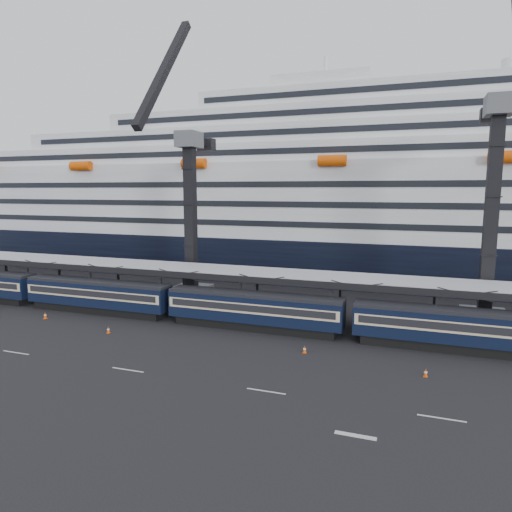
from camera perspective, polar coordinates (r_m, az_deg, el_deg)
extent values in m
plane|color=black|center=(38.04, 6.19, -14.50)|extent=(260.00, 260.00, 0.00)
cube|color=beige|center=(47.71, -27.80, -10.63)|extent=(3.00, 0.15, 0.02)
cube|color=beige|center=(40.08, -15.73, -13.53)|extent=(3.00, 0.15, 0.02)
cube|color=beige|center=(35.00, 1.27, -16.54)|extent=(3.00, 0.15, 0.02)
cube|color=beige|center=(33.63, 22.18, -18.27)|extent=(3.00, 0.15, 0.02)
cube|color=beige|center=(30.16, 12.32, -21.07)|extent=(2.50, 0.40, 0.02)
cube|color=black|center=(58.69, -19.09, -6.22)|extent=(17.48, 2.40, 0.90)
cube|color=black|center=(58.28, -19.17, -4.51)|extent=(19.00, 2.80, 2.70)
cube|color=beige|center=(58.21, -19.18, -4.22)|extent=(18.62, 2.92, 1.05)
cube|color=black|center=(58.20, -19.19, -4.17)|extent=(17.86, 2.98, 0.70)
cube|color=black|center=(57.97, -19.24, -3.06)|extent=(19.00, 2.50, 0.35)
cube|color=black|center=(49.07, -0.27, -8.59)|extent=(17.48, 2.40, 0.90)
cube|color=black|center=(48.58, -0.27, -6.56)|extent=(19.00, 2.80, 2.70)
cube|color=beige|center=(48.50, -0.27, -6.21)|extent=(18.62, 2.92, 1.05)
cube|color=black|center=(48.49, -0.27, -6.16)|extent=(17.86, 2.98, 0.70)
cube|color=black|center=(48.21, -0.27, -4.83)|extent=(19.00, 2.50, 0.35)
cube|color=black|center=(46.60, 23.96, -10.25)|extent=(17.48, 2.40, 0.90)
cube|color=black|center=(46.08, 24.09, -8.13)|extent=(19.00, 2.80, 2.70)
cube|color=beige|center=(46.00, 24.12, -7.77)|extent=(18.62, 2.92, 1.05)
cube|color=black|center=(45.98, 24.12, -7.71)|extent=(17.86, 2.98, 0.70)
cube|color=black|center=(45.69, 24.21, -6.32)|extent=(19.00, 2.50, 0.35)
cube|color=#9B9DA3|center=(49.70, 10.03, -2.62)|extent=(130.00, 6.00, 0.25)
cube|color=black|center=(46.86, 9.41, -3.64)|extent=(130.00, 0.25, 0.70)
cube|color=black|center=(52.66, 10.57, -2.35)|extent=(130.00, 0.25, 0.70)
cube|color=black|center=(78.08, -28.75, -1.57)|extent=(0.25, 0.25, 5.40)
cube|color=black|center=(67.07, -26.59, -2.90)|extent=(0.25, 0.25, 5.40)
cube|color=black|center=(70.98, -23.35, -2.12)|extent=(0.25, 0.25, 5.40)
cube|color=black|center=(60.33, -19.97, -3.68)|extent=(0.25, 0.25, 5.40)
cube|color=black|center=(64.65, -16.82, -2.76)|extent=(0.25, 0.25, 5.40)
cube|color=black|center=(54.61, -11.80, -4.58)|extent=(0.25, 0.25, 5.40)
cube|color=black|center=(59.34, -9.00, -3.47)|extent=(0.25, 0.25, 5.40)
cube|color=black|center=(50.24, -1.96, -5.53)|extent=(0.25, 0.25, 5.40)
cube|color=black|center=(55.35, 0.17, -4.23)|extent=(0.25, 0.25, 5.40)
cube|color=black|center=(47.60, 9.39, -6.42)|extent=(0.25, 0.25, 5.40)
cube|color=black|center=(52.96, 10.47, -4.94)|extent=(0.25, 0.25, 5.40)
cube|color=black|center=(46.98, 21.57, -7.10)|extent=(0.25, 0.25, 5.40)
cube|color=black|center=(52.41, 21.37, -5.52)|extent=(0.25, 0.25, 5.40)
cube|color=black|center=(81.34, 13.76, 0.15)|extent=(200.00, 28.00, 7.00)
cube|color=silver|center=(80.58, 14.00, 6.85)|extent=(190.00, 26.88, 12.00)
cube|color=silver|center=(80.77, 14.19, 12.17)|extent=(160.00, 24.64, 3.00)
cube|color=black|center=(68.51, 13.17, 12.94)|extent=(153.60, 0.12, 0.90)
cube|color=silver|center=(81.04, 14.26, 14.29)|extent=(124.00, 21.84, 3.00)
cube|color=black|center=(70.20, 13.39, 15.28)|extent=(119.04, 0.12, 0.90)
cube|color=silver|center=(81.42, 14.34, 16.38)|extent=(90.00, 19.04, 3.00)
cube|color=black|center=(72.01, 13.60, 17.51)|extent=(86.40, 0.12, 0.90)
cube|color=silver|center=(81.91, 14.42, 18.46)|extent=(56.00, 16.24, 3.00)
cube|color=black|center=(73.93, 13.81, 19.62)|extent=(53.76, 0.12, 0.90)
cube|color=silver|center=(83.54, 8.66, 20.16)|extent=(16.00, 12.00, 2.50)
cylinder|color=silver|center=(83.00, 29.26, 19.67)|extent=(2.80, 2.80, 3.00)
cylinder|color=#D94B06|center=(86.70, -21.02, 10.47)|extent=(4.00, 1.60, 1.60)
cylinder|color=#D94B06|center=(74.43, -7.76, 11.38)|extent=(4.00, 1.60, 1.60)
cylinder|color=#D94B06|center=(67.32, 9.50, 11.68)|extent=(4.00, 1.60, 1.60)
cylinder|color=#D94B06|center=(67.02, 28.71, 10.80)|extent=(4.00, 1.60, 1.60)
cube|color=#4D5055|center=(61.60, -7.98, -4.64)|extent=(4.50, 4.50, 2.00)
cube|color=black|center=(60.17, -8.18, 4.69)|extent=(1.30, 1.30, 18.00)
cube|color=#4D5055|center=(60.38, -8.38, 14.20)|extent=(2.60, 3.20, 2.00)
cube|color=black|center=(56.55, -11.48, 21.63)|extent=(0.90, 12.26, 14.37)
cube|color=black|center=(62.61, -7.27, 14.01)|extent=(0.90, 5.04, 0.90)
cube|color=black|center=(64.84, -6.23, 13.65)|extent=(2.20, 1.60, 1.60)
cube|color=#4D5055|center=(54.41, 26.55, -7.19)|extent=(4.50, 4.50, 2.00)
cube|color=black|center=(52.72, 27.32, 4.44)|extent=(1.30, 1.30, 20.00)
cube|color=#4D5055|center=(53.30, 28.14, 16.30)|extent=(2.60, 3.20, 2.00)
cube|color=black|center=(56.04, 27.71, 15.89)|extent=(0.90, 5.60, 0.90)
cube|color=black|center=(58.76, 27.30, 15.32)|extent=(2.20, 1.60, 1.60)
cube|color=#D94B06|center=(58.16, -24.83, -7.11)|extent=(0.40, 0.40, 0.04)
cone|color=#D94B06|center=(58.06, -24.85, -6.72)|extent=(0.34, 0.34, 0.76)
cylinder|color=white|center=(58.06, -24.85, -6.72)|extent=(0.29, 0.29, 0.13)
cube|color=#D94B06|center=(50.20, -17.97, -9.13)|extent=(0.36, 0.36, 0.04)
cone|color=#D94B06|center=(50.09, -17.99, -8.73)|extent=(0.31, 0.31, 0.69)
cylinder|color=white|center=(50.09, -17.99, -8.73)|extent=(0.26, 0.26, 0.12)
cube|color=#D94B06|center=(42.58, 6.09, -11.93)|extent=(0.36, 0.36, 0.04)
cone|color=#D94B06|center=(42.46, 6.09, -11.47)|extent=(0.30, 0.30, 0.68)
cylinder|color=white|center=(42.46, 6.09, -11.47)|extent=(0.25, 0.25, 0.11)
cube|color=#D94B06|center=(39.76, 20.43, -13.92)|extent=(0.34, 0.34, 0.04)
cone|color=#D94B06|center=(39.64, 20.45, -13.46)|extent=(0.29, 0.29, 0.65)
cylinder|color=white|center=(39.64, 20.45, -13.46)|extent=(0.24, 0.24, 0.11)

